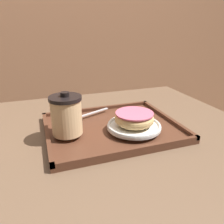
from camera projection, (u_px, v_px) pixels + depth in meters
name	position (u px, v px, depth m)	size (l,w,h in m)	color
wall_behind	(56.00, 6.00, 1.51)	(8.00, 0.05, 2.40)	#9E6B4C
cafe_table	(105.00, 176.00, 0.77)	(1.01, 0.86, 0.75)	brown
serving_tray	(112.00, 128.00, 0.71)	(0.42, 0.34, 0.02)	#512D1E
coffee_cup_front	(66.00, 115.00, 0.62)	(0.09, 0.09, 0.13)	#E0B784
plate_with_chocolate_donut	(134.00, 126.00, 0.68)	(0.17, 0.17, 0.01)	white
donut_chocolate_glazed	(134.00, 118.00, 0.67)	(0.12, 0.12, 0.04)	#DBB270
spoon	(83.00, 115.00, 0.76)	(0.15, 0.07, 0.01)	silver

